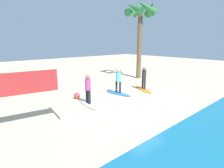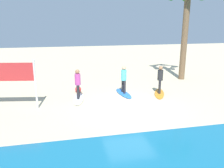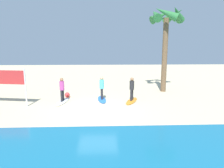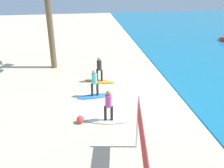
{
  "view_description": "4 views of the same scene",
  "coord_description": "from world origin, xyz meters",
  "px_view_note": "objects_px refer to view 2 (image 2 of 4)",
  "views": [
    {
      "loc": [
        7.92,
        6.51,
        3.48
      ],
      "look_at": [
        0.64,
        -1.72,
        0.9
      ],
      "focal_mm": 29.0,
      "sensor_mm": 36.0,
      "label": 1
    },
    {
      "loc": [
        3.25,
        10.84,
        4.28
      ],
      "look_at": [
        0.78,
        -0.59,
        1.09
      ],
      "focal_mm": 37.14,
      "sensor_mm": 36.0,
      "label": 2
    },
    {
      "loc": [
        -0.41,
        12.43,
        3.91
      ],
      "look_at": [
        -0.99,
        -1.92,
        1.22
      ],
      "focal_mm": 32.97,
      "sensor_mm": 36.0,
      "label": 3
    },
    {
      "loc": [
        13.01,
        -2.99,
        7.05
      ],
      "look_at": [
        -0.06,
        -1.09,
        0.86
      ],
      "focal_mm": 40.18,
      "sensor_mm": 36.0,
      "label": 4
    }
  ],
  "objects_px": {
    "palm_tree": "(188,0)",
    "surfboard_orange": "(159,93)",
    "surfboard_blue": "(124,93)",
    "beach_ball": "(78,89)",
    "surfer_orange": "(160,77)",
    "surfboard_white": "(78,99)",
    "surfer_white": "(78,82)",
    "surfer_blue": "(124,77)"
  },
  "relations": [
    {
      "from": "surfer_orange",
      "to": "beach_ball",
      "type": "relative_size",
      "value": 4.31
    },
    {
      "from": "palm_tree",
      "to": "surfboard_orange",
      "type": "bearing_deg",
      "value": 45.18
    },
    {
      "from": "beach_ball",
      "to": "surfer_blue",
      "type": "bearing_deg",
      "value": 160.43
    },
    {
      "from": "surfboard_orange",
      "to": "surfboard_blue",
      "type": "bearing_deg",
      "value": -80.23
    },
    {
      "from": "surfboard_white",
      "to": "surfer_white",
      "type": "distance_m",
      "value": 0.99
    },
    {
      "from": "surfer_white",
      "to": "surfboard_blue",
      "type": "bearing_deg",
      "value": -170.57
    },
    {
      "from": "surfboard_blue",
      "to": "beach_ball",
      "type": "distance_m",
      "value": 2.83
    },
    {
      "from": "surfer_orange",
      "to": "surfboard_blue",
      "type": "xyz_separation_m",
      "value": [
        2.11,
        -0.48,
        -0.99
      ]
    },
    {
      "from": "surfer_blue",
      "to": "beach_ball",
      "type": "height_order",
      "value": "surfer_blue"
    },
    {
      "from": "surfboard_white",
      "to": "surfer_orange",
      "type": "bearing_deg",
      "value": 97.77
    },
    {
      "from": "surfboard_orange",
      "to": "surfer_white",
      "type": "height_order",
      "value": "surfer_white"
    },
    {
      "from": "surfboard_orange",
      "to": "surfboard_white",
      "type": "height_order",
      "value": "same"
    },
    {
      "from": "surfboard_blue",
      "to": "surfer_white",
      "type": "relative_size",
      "value": 1.28
    },
    {
      "from": "surfer_orange",
      "to": "surfer_blue",
      "type": "xyz_separation_m",
      "value": [
        2.11,
        -0.48,
        0.0
      ]
    },
    {
      "from": "surfer_orange",
      "to": "palm_tree",
      "type": "bearing_deg",
      "value": -134.82
    },
    {
      "from": "surfer_blue",
      "to": "beach_ball",
      "type": "relative_size",
      "value": 4.31
    },
    {
      "from": "surfer_orange",
      "to": "surfboard_blue",
      "type": "distance_m",
      "value": 2.38
    },
    {
      "from": "surfboard_white",
      "to": "palm_tree",
      "type": "relative_size",
      "value": 0.3
    },
    {
      "from": "surfboard_orange",
      "to": "surfboard_white",
      "type": "relative_size",
      "value": 1.0
    },
    {
      "from": "surfboard_orange",
      "to": "palm_tree",
      "type": "bearing_deg",
      "value": 157.83
    },
    {
      "from": "surfboard_orange",
      "to": "surfboard_white",
      "type": "distance_m",
      "value": 4.86
    },
    {
      "from": "surfer_orange",
      "to": "surfboard_orange",
      "type": "bearing_deg",
      "value": 0.0
    },
    {
      "from": "surfer_white",
      "to": "beach_ball",
      "type": "distance_m",
      "value": 1.64
    },
    {
      "from": "surfer_orange",
      "to": "surfboard_white",
      "type": "bearing_deg",
      "value": -0.3
    },
    {
      "from": "surfboard_blue",
      "to": "palm_tree",
      "type": "bearing_deg",
      "value": 110.74
    },
    {
      "from": "surfboard_orange",
      "to": "surfer_blue",
      "type": "xyz_separation_m",
      "value": [
        2.11,
        -0.48,
        0.99
      ]
    },
    {
      "from": "surfer_orange",
      "to": "beach_ball",
      "type": "bearing_deg",
      "value": -16.67
    },
    {
      "from": "surfboard_white",
      "to": "palm_tree",
      "type": "bearing_deg",
      "value": 119.59
    },
    {
      "from": "surfer_orange",
      "to": "surfer_blue",
      "type": "height_order",
      "value": "same"
    },
    {
      "from": "surfer_orange",
      "to": "palm_tree",
      "type": "relative_size",
      "value": 0.23
    },
    {
      "from": "surfboard_white",
      "to": "surfer_white",
      "type": "xyz_separation_m",
      "value": [
        0.0,
        -0.0,
        0.99
      ]
    },
    {
      "from": "surfer_orange",
      "to": "surfer_blue",
      "type": "relative_size",
      "value": 1.0
    },
    {
      "from": "surfer_white",
      "to": "palm_tree",
      "type": "xyz_separation_m",
      "value": [
        -8.04,
        -3.17,
        4.64
      ]
    },
    {
      "from": "palm_tree",
      "to": "surfboard_blue",
      "type": "bearing_deg",
      "value": 27.16
    },
    {
      "from": "surfer_blue",
      "to": "surfboard_white",
      "type": "height_order",
      "value": "surfer_blue"
    },
    {
      "from": "surfer_orange",
      "to": "beach_ball",
      "type": "distance_m",
      "value": 5.05
    },
    {
      "from": "surfboard_white",
      "to": "beach_ball",
      "type": "distance_m",
      "value": 1.41
    },
    {
      "from": "surfboard_orange",
      "to": "surfer_orange",
      "type": "distance_m",
      "value": 0.99
    },
    {
      "from": "surfboard_blue",
      "to": "beach_ball",
      "type": "height_order",
      "value": "beach_ball"
    },
    {
      "from": "surfboard_blue",
      "to": "surfboard_white",
      "type": "bearing_deg",
      "value": -86.99
    },
    {
      "from": "surfer_white",
      "to": "beach_ball",
      "type": "xyz_separation_m",
      "value": [
        -0.09,
        -1.4,
        -0.85
      ]
    },
    {
      "from": "beach_ball",
      "to": "surfboard_white",
      "type": "bearing_deg",
      "value": 86.38
    }
  ]
}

